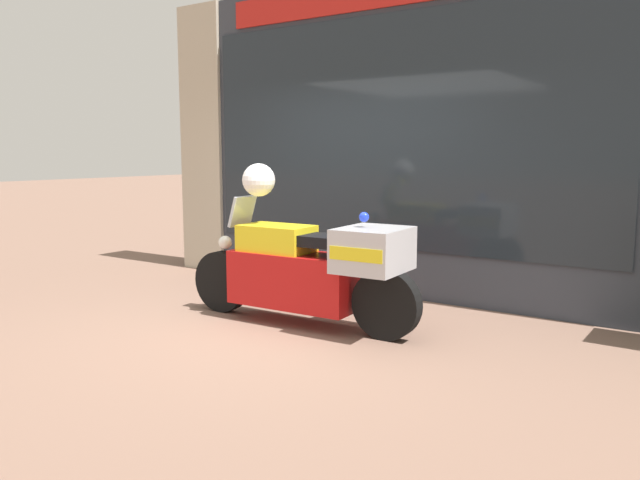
{
  "coord_description": "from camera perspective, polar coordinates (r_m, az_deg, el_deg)",
  "views": [
    {
      "loc": [
        3.6,
        -4.37,
        1.63
      ],
      "look_at": [
        0.07,
        0.77,
        0.74
      ],
      "focal_mm": 35.0,
      "sensor_mm": 36.0,
      "label": 1
    }
  ],
  "objects": [
    {
      "name": "paramedic_motorcycle",
      "position": [
        5.8,
        -0.81,
        -2.55
      ],
      "size": [
        2.49,
        0.68,
        1.2
      ],
      "rotation": [
        0.0,
        0.0,
        3.19
      ],
      "color": "black",
      "rests_on": "ground"
    },
    {
      "name": "ground_plane",
      "position": [
        5.9,
        -4.85,
        -8.0
      ],
      "size": [
        60.0,
        60.0,
        0.0
      ],
      "primitive_type": "plane",
      "color": "#7A5B4C"
    },
    {
      "name": "window_display",
      "position": [
        7.3,
        7.01,
        -1.1
      ],
      "size": [
        4.73,
        0.3,
        1.98
      ],
      "color": "slate",
      "rests_on": "ground"
    },
    {
      "name": "shop_building",
      "position": [
        7.5,
        2.7,
        9.28
      ],
      "size": [
        5.91,
        0.55,
        3.56
      ],
      "color": "#333842",
      "rests_on": "ground"
    },
    {
      "name": "white_helmet",
      "position": [
        6.05,
        -5.63,
        5.48
      ],
      "size": [
        0.32,
        0.32,
        0.32
      ],
      "primitive_type": "sphere",
      "color": "white",
      "rests_on": "paramedic_motorcycle"
    }
  ]
}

